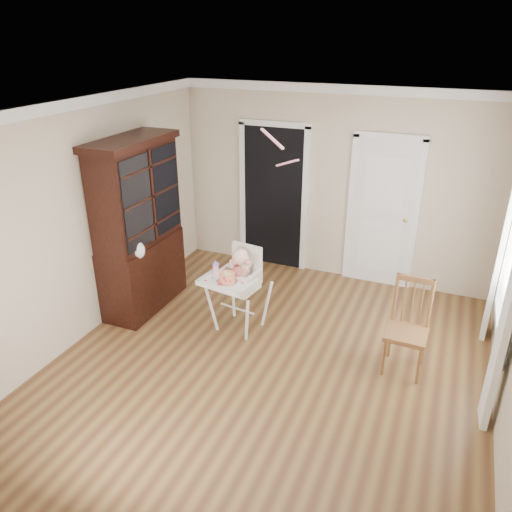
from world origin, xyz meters
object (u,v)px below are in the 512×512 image
at_px(sippy_cup, 216,268).
at_px(china_cabinet, 139,227).
at_px(high_chair, 239,280).
at_px(cake, 227,277).
at_px(dining_chair, 407,330).

bearing_deg(sippy_cup, china_cabinet, 172.36).
relative_size(high_chair, china_cabinet, 0.48).
xyz_separation_m(cake, dining_chair, (1.99, 0.19, -0.31)).
bearing_deg(sippy_cup, dining_chair, 1.64).
bearing_deg(high_chair, sippy_cup, -146.89).
bearing_deg(cake, high_chair, 81.17).
relative_size(high_chair, cake, 4.51).
xyz_separation_m(sippy_cup, dining_chair, (2.20, 0.06, -0.33)).
distance_m(cake, china_cabinet, 1.40).
distance_m(china_cabinet, dining_chair, 3.39).
bearing_deg(china_cabinet, sippy_cup, -7.64).
bearing_deg(sippy_cup, high_chair, 24.37).
height_order(high_chair, dining_chair, high_chair).
relative_size(high_chair, sippy_cup, 6.00).
height_order(cake, dining_chair, dining_chair).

